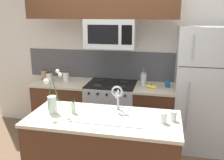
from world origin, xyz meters
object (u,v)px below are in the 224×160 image
at_px(refrigerator, 205,89).
at_px(storage_jar_tall, 45,75).
at_px(stove_range, 111,111).
at_px(drinking_glass, 164,118).
at_px(flower_vase, 52,102).
at_px(microwave, 111,33).
at_px(french_press, 144,79).
at_px(banana_bunch, 151,87).
at_px(dish_soap_bottle, 73,107).
at_px(storage_jar_medium, 49,77).
at_px(sink_faucet, 117,95).
at_px(storage_jar_short, 66,76).
at_px(spare_glass, 173,116).
at_px(coffee_tin, 168,83).

relative_size(refrigerator, storage_jar_tall, 9.97).
distance_m(stove_range, drinking_glass, 1.59).
distance_m(refrigerator, flower_vase, 2.21).
distance_m(microwave, french_press, 0.86).
xyz_separation_m(banana_bunch, dish_soap_bottle, (-0.80, -1.15, 0.05)).
distance_m(storage_jar_medium, banana_bunch, 1.66).
bearing_deg(stove_range, dish_soap_bottle, -98.21).
bearing_deg(drinking_glass, refrigerator, 65.87).
bearing_deg(sink_faucet, banana_bunch, 71.73).
relative_size(refrigerator, drinking_glass, 16.02).
relative_size(microwave, storage_jar_short, 4.42).
relative_size(microwave, refrigerator, 0.41).
height_order(microwave, french_press, microwave).
bearing_deg(storage_jar_short, banana_bunch, -3.55).
distance_m(stove_range, flower_vase, 1.45).
height_order(microwave, sink_faucet, microwave).
bearing_deg(dish_soap_bottle, flower_vase, -166.42).
height_order(microwave, refrigerator, microwave).
height_order(drinking_glass, spare_glass, drinking_glass).
bearing_deg(dish_soap_bottle, spare_glass, 0.88).
height_order(storage_jar_short, banana_bunch, storage_jar_short).
relative_size(french_press, drinking_glass, 2.34).
height_order(storage_jar_medium, dish_soap_bottle, dish_soap_bottle).
xyz_separation_m(coffee_tin, sink_faucet, (-0.57, -1.10, 0.14)).
distance_m(storage_jar_medium, spare_glass, 2.27).
height_order(microwave, drinking_glass, microwave).
xyz_separation_m(refrigerator, drinking_glass, (-0.58, -1.29, 0.05)).
bearing_deg(spare_glass, microwave, 128.31).
xyz_separation_m(stove_range, storage_jar_tall, (-1.15, 0.03, 0.54)).
relative_size(refrigerator, storage_jar_medium, 11.59).
distance_m(stove_range, french_press, 0.74).
height_order(storage_jar_short, spare_glass, storage_jar_short).
bearing_deg(coffee_tin, french_press, 178.44).
bearing_deg(drinking_glass, stove_range, 123.02).
bearing_deg(dish_soap_bottle, banana_bunch, 55.09).
xyz_separation_m(storage_jar_tall, flower_vase, (0.75, -1.29, 0.04)).
relative_size(storage_jar_tall, flower_vase, 0.37).
relative_size(storage_jar_medium, french_press, 0.59).
distance_m(storage_jar_tall, spare_glass, 2.41).
bearing_deg(french_press, spare_glass, -71.19).
height_order(sink_faucet, flower_vase, flower_vase).
bearing_deg(storage_jar_tall, spare_glass, -30.51).
distance_m(drinking_glass, flower_vase, 1.23).
bearing_deg(microwave, storage_jar_tall, 177.43).
xyz_separation_m(sink_faucet, drinking_glass, (0.52, -0.22, -0.14)).
distance_m(stove_range, storage_jar_short, 0.94).
xyz_separation_m(coffee_tin, dish_soap_bottle, (-1.04, -1.26, 0.01)).
xyz_separation_m(sink_faucet, spare_glass, (0.62, -0.14, -0.14)).
xyz_separation_m(storage_jar_medium, flower_vase, (0.63, -1.23, 0.05)).
distance_m(storage_jar_short, coffee_tin, 1.64).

